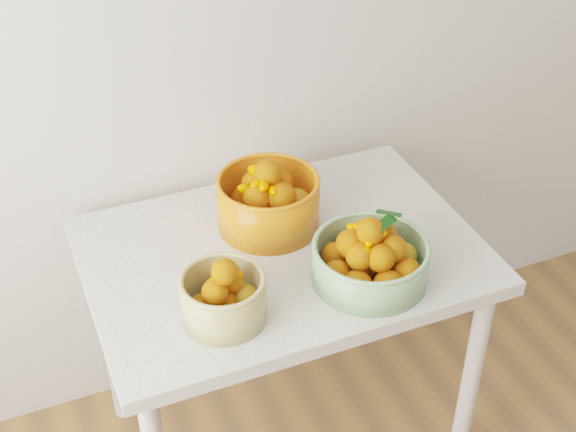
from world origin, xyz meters
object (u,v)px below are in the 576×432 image
at_px(bowl_green, 371,259).
at_px(table, 283,277).
at_px(bowl_cream, 223,296).
at_px(bowl_orange, 268,201).

bearing_deg(bowl_green, table, 128.68).
relative_size(table, bowl_cream, 4.80).
distance_m(table, bowl_green, 0.29).
distance_m(table, bowl_cream, 0.33).
relative_size(table, bowl_orange, 2.95).
xyz_separation_m(bowl_cream, bowl_green, (0.37, -0.01, -0.00)).
distance_m(bowl_green, bowl_orange, 0.34).
distance_m(bowl_cream, bowl_green, 0.37).
xyz_separation_m(table, bowl_green, (0.15, -0.19, 0.16)).
bearing_deg(bowl_orange, bowl_green, -64.10).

